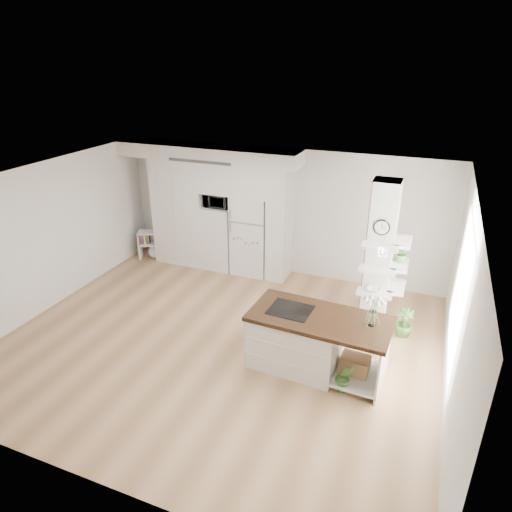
% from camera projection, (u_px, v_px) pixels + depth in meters
% --- Properties ---
extents(floor, '(7.00, 6.00, 0.01)m').
position_uv_depth(floor, '(220.00, 341.00, 7.66)').
color(floor, tan).
rests_on(floor, ground).
extents(room, '(7.04, 6.04, 2.72)m').
position_uv_depth(room, '(216.00, 239.00, 6.90)').
color(room, white).
rests_on(room, ground).
extents(cabinet_wall, '(4.00, 0.71, 2.70)m').
position_uv_depth(cabinet_wall, '(212.00, 202.00, 9.80)').
color(cabinet_wall, silver).
rests_on(cabinet_wall, floor).
extents(refrigerator, '(0.78, 0.69, 1.75)m').
position_uv_depth(refrigerator, '(252.00, 235.00, 9.75)').
color(refrigerator, white).
rests_on(refrigerator, floor).
extents(column, '(0.69, 0.90, 2.70)m').
position_uv_depth(column, '(383.00, 264.00, 7.25)').
color(column, silver).
rests_on(column, floor).
extents(window, '(0.00, 2.40, 2.40)m').
position_uv_depth(window, '(460.00, 292.00, 6.12)').
color(window, white).
rests_on(window, room).
extents(pendant_light, '(0.12, 0.12, 0.10)m').
position_uv_depth(pendant_light, '(330.00, 235.00, 6.34)').
color(pendant_light, white).
rests_on(pendant_light, room).
extents(kitchen_island, '(2.11, 1.08, 1.50)m').
position_uv_depth(kitchen_island, '(303.00, 339.00, 6.89)').
color(kitchen_island, silver).
rests_on(kitchen_island, floor).
extents(bookshelf, '(0.63, 0.50, 0.65)m').
position_uv_depth(bookshelf, '(152.00, 246.00, 10.68)').
color(bookshelf, silver).
rests_on(bookshelf, floor).
extents(floor_plant_a, '(0.28, 0.24, 0.48)m').
position_uv_depth(floor_plant_a, '(344.00, 378.00, 6.44)').
color(floor_plant_a, '#447D32').
rests_on(floor_plant_a, floor).
extents(floor_plant_b, '(0.33, 0.33, 0.52)m').
position_uv_depth(floor_plant_b, '(404.00, 322.00, 7.72)').
color(floor_plant_b, '#447D32').
rests_on(floor_plant_b, floor).
extents(microwave, '(0.54, 0.37, 0.30)m').
position_uv_depth(microwave, '(218.00, 200.00, 9.67)').
color(microwave, '#2D2D2D').
rests_on(microwave, cabinet_wall).
extents(shelf_plant, '(0.27, 0.23, 0.30)m').
position_uv_depth(shelf_plant, '(402.00, 253.00, 7.24)').
color(shelf_plant, '#447D32').
rests_on(shelf_plant, column).
extents(decor_bowl, '(0.22, 0.22, 0.05)m').
position_uv_depth(decor_bowl, '(374.00, 289.00, 7.23)').
color(decor_bowl, white).
rests_on(decor_bowl, column).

